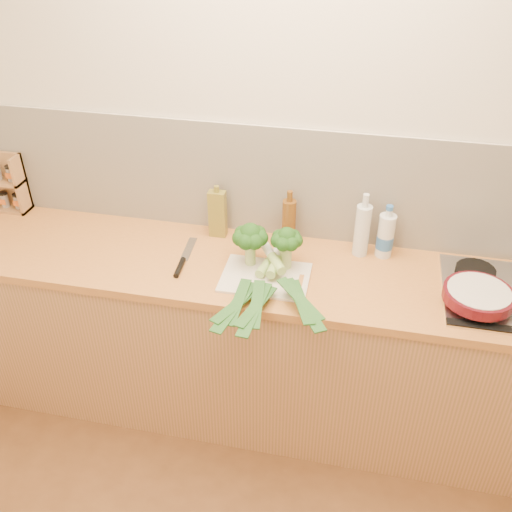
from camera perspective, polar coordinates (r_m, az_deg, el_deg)
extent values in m
plane|color=beige|center=(2.59, 3.05, 9.90)|extent=(3.50, 0.00, 3.50)
cube|color=silver|center=(2.64, 2.93, 7.23)|extent=(3.20, 0.02, 0.54)
cube|color=#B6794C|center=(2.83, 1.50, -8.94)|extent=(3.20, 0.60, 0.86)
cube|color=#C17C39|center=(2.54, 1.65, -1.52)|extent=(3.20, 0.62, 0.04)
cylinder|color=black|center=(2.45, 21.62, -4.64)|extent=(0.17, 0.17, 0.03)
cylinder|color=black|center=(2.64, 21.08, -1.44)|extent=(0.17, 0.17, 0.03)
cube|color=beige|center=(2.46, 0.94, -2.15)|extent=(0.38, 0.28, 0.01)
cylinder|color=#A6C070|center=(2.51, -0.57, 0.16)|extent=(0.05, 0.05, 0.09)
sphere|color=#183B10|center=(2.45, -0.59, 2.24)|extent=(0.10, 0.10, 0.10)
sphere|color=#183B10|center=(2.45, 0.42, 1.81)|extent=(0.07, 0.07, 0.07)
sphere|color=#183B10|center=(2.48, 0.21, 2.27)|extent=(0.07, 0.07, 0.07)
sphere|color=#183B10|center=(2.50, -0.59, 2.46)|extent=(0.07, 0.07, 0.07)
sphere|color=#183B10|center=(2.48, -1.38, 2.25)|extent=(0.07, 0.07, 0.07)
sphere|color=#183B10|center=(2.45, -1.58, 1.79)|extent=(0.07, 0.07, 0.07)
sphere|color=#183B10|center=(2.43, -1.03, 1.42)|extent=(0.07, 0.07, 0.07)
sphere|color=#183B10|center=(2.43, -0.13, 1.43)|extent=(0.07, 0.07, 0.07)
cylinder|color=#A6C070|center=(2.49, 3.01, -0.10)|extent=(0.05, 0.05, 0.10)
sphere|color=#183B10|center=(2.43, 3.09, 1.93)|extent=(0.09, 0.09, 0.09)
sphere|color=#183B10|center=(2.43, 3.98, 1.54)|extent=(0.06, 0.06, 0.06)
sphere|color=#183B10|center=(2.46, 3.75, 1.96)|extent=(0.06, 0.06, 0.06)
sphere|color=#183B10|center=(2.47, 3.02, 2.13)|extent=(0.06, 0.06, 0.06)
sphere|color=#183B10|center=(2.46, 2.33, 1.95)|extent=(0.06, 0.06, 0.06)
sphere|color=#183B10|center=(2.43, 2.19, 1.53)|extent=(0.06, 0.06, 0.06)
sphere|color=#183B10|center=(2.41, 2.72, 1.20)|extent=(0.06, 0.06, 0.06)
sphere|color=#183B10|center=(2.41, 3.53, 1.20)|extent=(0.06, 0.06, 0.06)
cylinder|color=white|center=(2.56, 1.98, 0.31)|extent=(0.06, 0.11, 0.04)
cylinder|color=#92B85C|center=(2.48, 0.95, -1.05)|extent=(0.07, 0.14, 0.04)
cube|color=#184418|center=(2.27, -1.91, -4.80)|extent=(0.16, 0.29, 0.02)
cube|color=#184418|center=(2.26, -2.13, -5.05)|extent=(0.12, 0.34, 0.01)
cube|color=#184418|center=(2.28, -1.80, -4.58)|extent=(0.05, 0.28, 0.02)
cylinder|color=white|center=(2.53, 2.45, 0.26)|extent=(0.05, 0.10, 0.04)
cylinder|color=#92B85C|center=(2.44, 1.82, -1.10)|extent=(0.05, 0.13, 0.04)
cube|color=#184418|center=(2.23, 0.01, -5.02)|extent=(0.12, 0.30, 0.02)
cube|color=#184418|center=(2.22, -0.14, -5.29)|extent=(0.08, 0.34, 0.01)
cube|color=#184418|center=(2.24, 0.08, -4.79)|extent=(0.08, 0.28, 0.02)
cylinder|color=white|center=(2.51, 1.26, 0.54)|extent=(0.08, 0.10, 0.04)
cylinder|color=#92B85C|center=(2.43, 2.09, -0.76)|extent=(0.10, 0.13, 0.04)
cube|color=#184418|center=(2.23, 4.52, -4.54)|extent=(0.15, 0.30, 0.02)
cube|color=#184418|center=(2.22, 4.72, -4.80)|extent=(0.22, 0.32, 0.01)
cube|color=#184418|center=(2.24, 4.43, -4.31)|extent=(0.22, 0.24, 0.02)
cube|color=silver|center=(2.67, -6.75, 0.69)|extent=(0.05, 0.20, 0.00)
cylinder|color=black|center=(2.53, -7.64, -1.14)|extent=(0.03, 0.13, 0.02)
cylinder|color=#510D16|center=(2.44, 21.34, -3.67)|extent=(0.28, 0.28, 0.04)
cylinder|color=beige|center=(2.42, 21.45, -3.24)|extent=(0.25, 0.25, 0.00)
cube|color=tan|center=(3.21, -23.86, 7.06)|extent=(0.25, 0.02, 0.31)
cube|color=tan|center=(3.24, -23.65, 4.46)|extent=(0.25, 0.10, 0.02)
cube|color=tan|center=(3.11, -22.41, 6.61)|extent=(0.01, 0.10, 0.31)
cylinder|color=gray|center=(3.22, -23.82, 5.13)|extent=(0.04, 0.04, 0.07)
cylinder|color=gray|center=(3.18, -22.68, 5.03)|extent=(0.04, 0.04, 0.07)
cylinder|color=gray|center=(3.12, -23.31, 7.52)|extent=(0.04, 0.04, 0.07)
cube|color=olive|center=(2.70, -3.86, 4.23)|extent=(0.08, 0.05, 0.23)
cylinder|color=olive|center=(2.64, -3.97, 6.71)|extent=(0.02, 0.02, 0.03)
cylinder|color=silver|center=(2.60, 10.56, 2.52)|extent=(0.07, 0.07, 0.25)
cylinder|color=silver|center=(2.52, 10.92, 5.47)|extent=(0.03, 0.03, 0.06)
cylinder|color=brown|center=(2.65, 3.31, 3.42)|extent=(0.06, 0.06, 0.22)
cylinder|color=brown|center=(2.58, 3.40, 6.00)|extent=(0.03, 0.03, 0.05)
cylinder|color=silver|center=(2.62, 12.83, 1.99)|extent=(0.08, 0.08, 0.21)
cylinder|color=silver|center=(2.56, 13.16, 4.22)|extent=(0.03, 0.03, 0.03)
cylinder|color=#2D62AA|center=(2.64, 12.74, 1.42)|extent=(0.08, 0.08, 0.06)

